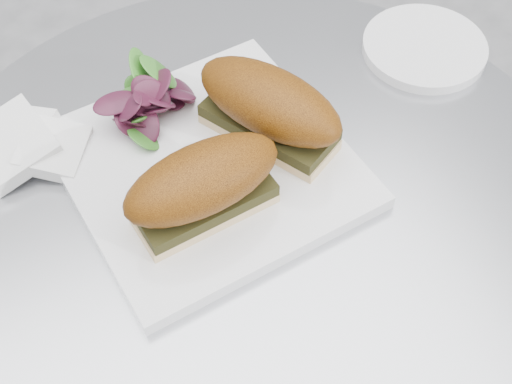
# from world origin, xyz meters

# --- Properties ---
(table) EXTENTS (0.70, 0.70, 0.73)m
(table) POSITION_xyz_m (0.00, 0.00, 0.49)
(table) COLOR silver
(table) RESTS_ON ground
(plate) EXTENTS (0.30, 0.30, 0.02)m
(plate) POSITION_xyz_m (-0.02, 0.06, 0.74)
(plate) COLOR white
(plate) RESTS_ON table
(sandwich_left) EXTENTS (0.16, 0.09, 0.08)m
(sandwich_left) POSITION_xyz_m (-0.05, 0.00, 0.79)
(sandwich_left) COLOR #FADD9C
(sandwich_left) RESTS_ON plate
(sandwich_right) EXTENTS (0.15, 0.18, 0.08)m
(sandwich_right) POSITION_xyz_m (0.05, 0.07, 0.79)
(sandwich_right) COLOR #FADD9C
(sandwich_right) RESTS_ON plate
(salad) EXTENTS (0.10, 0.10, 0.05)m
(salad) POSITION_xyz_m (-0.05, 0.14, 0.77)
(salad) COLOR #479430
(salad) RESTS_ON plate
(napkin) EXTENTS (0.12, 0.12, 0.02)m
(napkin) POSITION_xyz_m (-0.18, 0.15, 0.74)
(napkin) COLOR white
(napkin) RESTS_ON table
(saucer) EXTENTS (0.15, 0.15, 0.01)m
(saucer) POSITION_xyz_m (0.28, 0.12, 0.74)
(saucer) COLOR white
(saucer) RESTS_ON table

